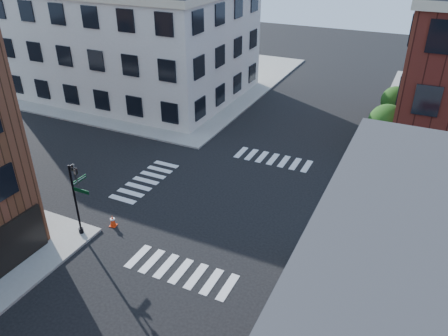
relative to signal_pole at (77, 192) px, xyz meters
name	(u,v)px	position (x,y,z in m)	size (l,w,h in m)	color
ground	(236,204)	(6.72, 6.68, -2.86)	(120.00, 120.00, 0.00)	black
sidewalk_nw	(149,76)	(-14.28, 27.68, -2.78)	(30.00, 30.00, 0.15)	gray
building_nw	(133,40)	(-12.28, 22.68, 2.64)	(22.00, 16.00, 11.00)	beige
tree_near	(387,124)	(14.28, 16.65, 0.30)	(2.69, 2.69, 4.49)	black
tree_far	(396,102)	(14.28, 22.65, 0.02)	(2.43, 2.43, 4.07)	black
signal_pole	(77,192)	(0.00, 0.00, 0.00)	(1.29, 1.24, 4.60)	black
box_truck	(391,262)	(16.48, 2.74, -0.95)	(8.13, 2.61, 3.66)	white
traffic_cone	(113,221)	(1.02, 1.37, -2.50)	(0.46, 0.46, 0.74)	#F7320B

